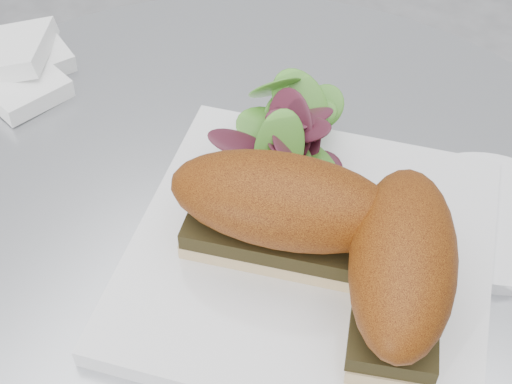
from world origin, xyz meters
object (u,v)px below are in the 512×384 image
(sandwich_right, at_px, (401,267))
(sandwich_left, at_px, (283,209))
(saucer, at_px, (490,218))
(plate, at_px, (311,253))

(sandwich_right, bearing_deg, sandwich_left, -113.08)
(sandwich_left, xyz_separation_m, saucer, (0.12, 0.12, -0.05))
(plate, distance_m, saucer, 0.15)
(plate, xyz_separation_m, sandwich_right, (0.07, -0.02, 0.05))
(sandwich_left, bearing_deg, sandwich_right, -19.43)
(plate, bearing_deg, saucer, 44.63)
(plate, relative_size, saucer, 1.89)
(sandwich_left, height_order, sandwich_right, same)
(sandwich_right, xyz_separation_m, saucer, (0.03, 0.12, -0.05))
(sandwich_left, relative_size, sandwich_right, 1.05)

